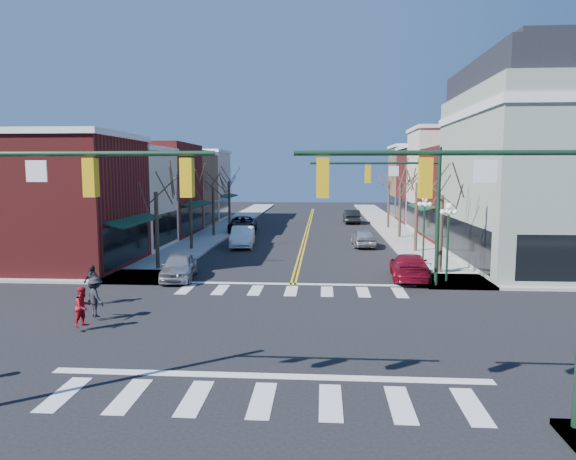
% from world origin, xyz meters
% --- Properties ---
extents(ground, '(160.00, 160.00, 0.00)m').
position_xyz_m(ground, '(0.00, 0.00, 0.00)').
color(ground, black).
rests_on(ground, ground).
extents(sidewalk_left, '(3.50, 70.00, 0.15)m').
position_xyz_m(sidewalk_left, '(-8.75, 20.00, 0.07)').
color(sidewalk_left, '#9E9B93').
rests_on(sidewalk_left, ground).
extents(sidewalk_right, '(3.50, 70.00, 0.15)m').
position_xyz_m(sidewalk_right, '(8.75, 20.00, 0.07)').
color(sidewalk_right, '#9E9B93').
rests_on(sidewalk_right, ground).
extents(bldg_left_brick_a, '(10.00, 8.50, 8.00)m').
position_xyz_m(bldg_left_brick_a, '(-15.50, 11.75, 4.00)').
color(bldg_left_brick_a, maroon).
rests_on(bldg_left_brick_a, ground).
extents(bldg_left_stucco_a, '(10.00, 7.00, 7.50)m').
position_xyz_m(bldg_left_stucco_a, '(-15.50, 19.50, 3.75)').
color(bldg_left_stucco_a, beige).
rests_on(bldg_left_stucco_a, ground).
extents(bldg_left_brick_b, '(10.00, 9.00, 8.50)m').
position_xyz_m(bldg_left_brick_b, '(-15.50, 27.50, 4.25)').
color(bldg_left_brick_b, maroon).
rests_on(bldg_left_brick_b, ground).
extents(bldg_left_tan, '(10.00, 7.50, 7.80)m').
position_xyz_m(bldg_left_tan, '(-15.50, 35.75, 3.90)').
color(bldg_left_tan, '#957352').
rests_on(bldg_left_tan, ground).
extents(bldg_left_stucco_b, '(10.00, 8.00, 8.20)m').
position_xyz_m(bldg_left_stucco_b, '(-15.50, 43.50, 4.10)').
color(bldg_left_stucco_b, beige).
rests_on(bldg_left_stucco_b, ground).
extents(bldg_right_brick_a, '(10.00, 8.50, 8.00)m').
position_xyz_m(bldg_right_brick_a, '(15.50, 25.75, 4.00)').
color(bldg_right_brick_a, maroon).
rests_on(bldg_right_brick_a, ground).
extents(bldg_right_stucco, '(10.00, 7.00, 10.00)m').
position_xyz_m(bldg_right_stucco, '(15.50, 33.50, 5.00)').
color(bldg_right_stucco, beige).
rests_on(bldg_right_stucco, ground).
extents(bldg_right_brick_b, '(10.00, 8.00, 8.50)m').
position_xyz_m(bldg_right_brick_b, '(15.50, 41.00, 4.25)').
color(bldg_right_brick_b, maroon).
rests_on(bldg_right_brick_b, ground).
extents(bldg_right_tan, '(10.00, 8.00, 9.00)m').
position_xyz_m(bldg_right_tan, '(15.50, 49.00, 4.50)').
color(bldg_right_tan, '#957352').
rests_on(bldg_right_tan, ground).
extents(victorian_corner, '(12.25, 14.25, 13.30)m').
position_xyz_m(victorian_corner, '(16.50, 14.50, 6.66)').
color(victorian_corner, gray).
rests_on(victorian_corner, ground).
extents(traffic_mast_near_left, '(6.60, 0.28, 7.20)m').
position_xyz_m(traffic_mast_near_left, '(-5.55, -7.40, 4.71)').
color(traffic_mast_near_left, '#14331E').
rests_on(traffic_mast_near_left, ground).
extents(traffic_mast_near_right, '(6.60, 0.28, 7.20)m').
position_xyz_m(traffic_mast_near_right, '(5.55, -7.40, 4.71)').
color(traffic_mast_near_right, '#14331E').
rests_on(traffic_mast_near_right, ground).
extents(traffic_mast_far_right, '(6.60, 0.28, 7.20)m').
position_xyz_m(traffic_mast_far_right, '(5.55, 7.40, 4.71)').
color(traffic_mast_far_right, '#14331E').
rests_on(traffic_mast_far_right, ground).
extents(lamppost_corner, '(0.36, 0.36, 4.33)m').
position_xyz_m(lamppost_corner, '(8.20, 8.50, 2.96)').
color(lamppost_corner, '#14331E').
rests_on(lamppost_corner, ground).
extents(lamppost_midblock, '(0.36, 0.36, 4.33)m').
position_xyz_m(lamppost_midblock, '(8.20, 15.00, 2.96)').
color(lamppost_midblock, '#14331E').
rests_on(lamppost_midblock, ground).
extents(tree_left_a, '(0.24, 0.24, 4.76)m').
position_xyz_m(tree_left_a, '(-8.40, 11.00, 2.38)').
color(tree_left_a, '#382B21').
rests_on(tree_left_a, ground).
extents(tree_left_b, '(0.24, 0.24, 5.04)m').
position_xyz_m(tree_left_b, '(-8.40, 19.00, 2.52)').
color(tree_left_b, '#382B21').
rests_on(tree_left_b, ground).
extents(tree_left_c, '(0.24, 0.24, 4.55)m').
position_xyz_m(tree_left_c, '(-8.40, 27.00, 2.27)').
color(tree_left_c, '#382B21').
rests_on(tree_left_c, ground).
extents(tree_left_d, '(0.24, 0.24, 4.90)m').
position_xyz_m(tree_left_d, '(-8.40, 35.00, 2.45)').
color(tree_left_d, '#382B21').
rests_on(tree_left_d, ground).
extents(tree_right_a, '(0.24, 0.24, 4.62)m').
position_xyz_m(tree_right_a, '(8.40, 11.00, 2.31)').
color(tree_right_a, '#382B21').
rests_on(tree_right_a, ground).
extents(tree_right_b, '(0.24, 0.24, 5.18)m').
position_xyz_m(tree_right_b, '(8.40, 19.00, 2.59)').
color(tree_right_b, '#382B21').
rests_on(tree_right_b, ground).
extents(tree_right_c, '(0.24, 0.24, 4.83)m').
position_xyz_m(tree_right_c, '(8.40, 27.00, 2.42)').
color(tree_right_c, '#382B21').
rests_on(tree_right_c, ground).
extents(tree_right_d, '(0.24, 0.24, 4.97)m').
position_xyz_m(tree_right_d, '(8.40, 35.00, 2.48)').
color(tree_right_d, '#382B21').
rests_on(tree_right_d, ground).
extents(car_left_near, '(2.25, 4.46, 1.46)m').
position_xyz_m(car_left_near, '(-6.40, 8.55, 0.73)').
color(car_left_near, '#A5A6AA').
rests_on(car_left_near, ground).
extents(car_left_mid, '(2.12, 5.03, 1.62)m').
position_xyz_m(car_left_mid, '(-4.80, 21.04, 0.81)').
color(car_left_mid, white).
rests_on(car_left_mid, ground).
extents(car_left_far, '(3.11, 5.87, 1.57)m').
position_xyz_m(car_left_far, '(-6.29, 30.52, 0.79)').
color(car_left_far, black).
rests_on(car_left_far, ground).
extents(car_right_near, '(2.38, 5.09, 1.44)m').
position_xyz_m(car_right_near, '(6.40, 9.46, 0.72)').
color(car_right_near, maroon).
rests_on(car_right_near, ground).
extents(car_right_mid, '(1.90, 4.37, 1.47)m').
position_xyz_m(car_right_mid, '(4.80, 21.78, 0.73)').
color(car_right_mid, '#AAABAF').
rests_on(car_right_mid, ground).
extents(car_right_far, '(1.85, 4.82, 1.57)m').
position_xyz_m(car_right_far, '(4.87, 40.37, 0.78)').
color(car_right_far, black).
rests_on(car_right_far, ground).
extents(pedestrian_red_b, '(0.83, 0.91, 1.53)m').
position_xyz_m(pedestrian_red_b, '(-7.43, -0.74, 0.92)').
color(pedestrian_red_b, '#B4131D').
rests_on(pedestrian_red_b, sidewalk_left).
extents(pedestrian_dark_a, '(1.06, 0.73, 1.66)m').
position_xyz_m(pedestrian_dark_a, '(-8.76, 2.93, 0.98)').
color(pedestrian_dark_a, black).
rests_on(pedestrian_dark_a, sidewalk_left).
extents(pedestrian_dark_b, '(1.19, 1.15, 1.63)m').
position_xyz_m(pedestrian_dark_b, '(-7.54, 0.59, 0.97)').
color(pedestrian_dark_b, black).
rests_on(pedestrian_dark_b, sidewalk_left).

